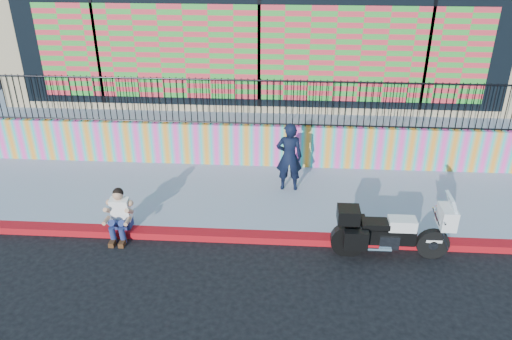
{
  "coord_description": "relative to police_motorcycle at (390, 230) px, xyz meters",
  "views": [
    {
      "loc": [
        0.77,
        -8.49,
        5.87
      ],
      "look_at": [
        0.12,
        1.2,
        1.01
      ],
      "focal_mm": 35.0,
      "sensor_mm": 36.0,
      "label": 1
    }
  ],
  "objects": [
    {
      "name": "seated_man",
      "position": [
        -5.36,
        0.25,
        -0.13
      ],
      "size": [
        0.54,
        0.71,
        1.06
      ],
      "color": "navy",
      "rests_on": "ground"
    },
    {
      "name": "red_curb",
      "position": [
        -2.78,
        0.35,
        -0.51
      ],
      "size": [
        16.0,
        0.3,
        0.15
      ],
      "primitive_type": "cube",
      "color": "#A60B1B",
      "rests_on": "ground"
    },
    {
      "name": "mural_wall",
      "position": [
        -2.78,
        3.6,
        0.12
      ],
      "size": [
        16.0,
        0.2,
        1.1
      ],
      "primitive_type": "cube",
      "color": "#FD42B0",
      "rests_on": "sidewalk"
    },
    {
      "name": "police_motorcycle",
      "position": [
        0.0,
        0.0,
        0.0
      ],
      "size": [
        2.23,
        0.74,
        1.39
      ],
      "color": "black",
      "rests_on": "ground"
    },
    {
      "name": "ground",
      "position": [
        -2.78,
        0.35,
        -0.58
      ],
      "size": [
        90.0,
        90.0,
        0.0
      ],
      "primitive_type": "plane",
      "color": "black",
      "rests_on": "ground"
    },
    {
      "name": "elevated_platform",
      "position": [
        -2.78,
        8.7,
        0.04
      ],
      "size": [
        16.0,
        10.0,
        1.25
      ],
      "primitive_type": "cube",
      "color": "#99A1B8",
      "rests_on": "ground"
    },
    {
      "name": "police_officer",
      "position": [
        -1.95,
        2.33,
        0.4
      ],
      "size": [
        0.62,
        0.42,
        1.66
      ],
      "primitive_type": "imported",
      "rotation": [
        0.0,
        0.0,
        3.17
      ],
      "color": "black",
      "rests_on": "sidewalk"
    },
    {
      "name": "storefront_building",
      "position": [
        -2.78,
        8.48,
        2.67
      ],
      "size": [
        14.0,
        8.06,
        4.0
      ],
      "color": "tan",
      "rests_on": "elevated_platform"
    },
    {
      "name": "metal_fence",
      "position": [
        -2.78,
        3.6,
        1.27
      ],
      "size": [
        15.8,
        0.04,
        1.2
      ],
      "primitive_type": null,
      "color": "black",
      "rests_on": "mural_wall"
    },
    {
      "name": "sidewalk",
      "position": [
        -2.78,
        2.0,
        -0.51
      ],
      "size": [
        16.0,
        3.0,
        0.15
      ],
      "primitive_type": "cube",
      "color": "#99A1B8",
      "rests_on": "ground"
    }
  ]
}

